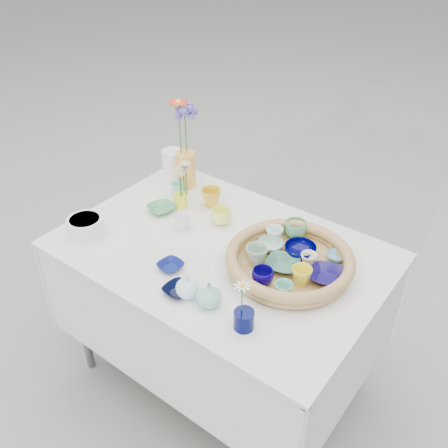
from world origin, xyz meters
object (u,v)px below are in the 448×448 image
Objects in this scene: bud_vase_seafoam at (209,294)px; tall_vase_yellow at (186,170)px; display_table at (221,374)px; wicker_tray at (290,261)px.

tall_vase_yellow is (-0.58, 0.56, 0.04)m from bud_vase_seafoam.
wicker_tray reaches higher than display_table.
bud_vase_seafoam reaches higher than display_table.
wicker_tray is at bearing -18.80° from tall_vase_yellow.
tall_vase_yellow is at bearing 136.00° from bud_vase_seafoam.
bud_vase_seafoam is 0.81m from tall_vase_yellow.
display_table is 0.85m from wicker_tray.
display_table is at bearing 120.06° from bud_vase_seafoam.
wicker_tray is 0.35m from bud_vase_seafoam.
tall_vase_yellow is at bearing 145.71° from display_table.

